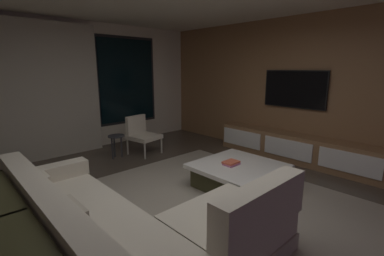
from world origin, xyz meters
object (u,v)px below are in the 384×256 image
at_px(coffee_table, 238,176).
at_px(mounted_tv, 294,89).
at_px(accent_chair_near_window, 141,133).
at_px(media_console, 295,148).
at_px(sectional_couch, 127,231).
at_px(book_stack_on_coffee_table, 231,163).
at_px(side_stool, 116,140).

relative_size(coffee_table, mounted_tv, 0.94).
relative_size(accent_chair_near_window, media_console, 0.25).
bearing_deg(accent_chair_near_window, coffee_table, -87.69).
xyz_separation_m(coffee_table, mounted_tv, (1.92, 0.18, 1.16)).
bearing_deg(coffee_table, accent_chair_near_window, 92.31).
bearing_deg(accent_chair_near_window, media_console, -53.05).
bearing_deg(sectional_couch, book_stack_on_coffee_table, 10.04).
relative_size(sectional_couch, side_stool, 5.43).
distance_m(coffee_table, side_stool, 2.58).
distance_m(sectional_couch, mounted_tv, 4.08).
bearing_deg(side_stool, accent_chair_near_window, -7.28).
height_order(coffee_table, mounted_tv, mounted_tv).
bearing_deg(coffee_table, book_stack_on_coffee_table, 134.08).
bearing_deg(book_stack_on_coffee_table, side_stool, 102.98).
height_order(side_stool, media_console, media_console).
bearing_deg(media_console, accent_chair_near_window, 126.95).
bearing_deg(side_stool, mounted_tv, -42.17).
height_order(coffee_table, media_console, media_console).
relative_size(side_stool, media_console, 0.15).
relative_size(sectional_couch, coffee_table, 2.16).
height_order(book_stack_on_coffee_table, accent_chair_near_window, accent_chair_near_window).
relative_size(accent_chair_near_window, mounted_tv, 0.63).
relative_size(coffee_table, book_stack_on_coffee_table, 4.83).
bearing_deg(mounted_tv, book_stack_on_coffee_table, -177.03).
bearing_deg(accent_chair_near_window, sectional_couch, -125.31).
height_order(accent_chair_near_window, media_console, accent_chair_near_window).
bearing_deg(book_stack_on_coffee_table, coffee_table, -45.92).
bearing_deg(accent_chair_near_window, mounted_tv, -48.04).
distance_m(media_console, mounted_tv, 1.13).
distance_m(accent_chair_near_window, mounted_tv, 3.15).
height_order(media_console, mounted_tv, mounted_tv).
distance_m(book_stack_on_coffee_table, accent_chair_near_window, 2.35).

